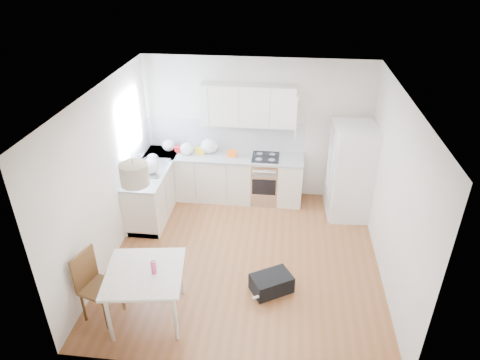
% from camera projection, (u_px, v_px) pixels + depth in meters
% --- Properties ---
extents(floor, '(4.20, 4.20, 0.00)m').
position_uv_depth(floor, '(245.00, 257.00, 6.88)').
color(floor, brown).
rests_on(floor, ground).
extents(ceiling, '(4.20, 4.20, 0.00)m').
position_uv_depth(ceiling, '(246.00, 95.00, 5.56)').
color(ceiling, white).
rests_on(ceiling, wall_back).
extents(wall_back, '(4.20, 0.00, 4.20)m').
position_uv_depth(wall_back, '(257.00, 129.00, 8.04)').
color(wall_back, beige).
rests_on(wall_back, floor).
extents(wall_left, '(0.00, 4.20, 4.20)m').
position_uv_depth(wall_left, '(106.00, 177.00, 6.43)').
color(wall_left, beige).
rests_on(wall_left, floor).
extents(wall_right, '(0.00, 4.20, 4.20)m').
position_uv_depth(wall_right, '(393.00, 193.00, 6.01)').
color(wall_right, beige).
rests_on(wall_right, floor).
extents(window_glassblock, '(0.02, 1.00, 1.00)m').
position_uv_depth(window_glassblock, '(130.00, 123.00, 7.23)').
color(window_glassblock, '#BFE0F9').
rests_on(window_glassblock, wall_left).
extents(cabinets_back, '(3.00, 0.60, 0.88)m').
position_uv_depth(cabinets_back, '(224.00, 177.00, 8.28)').
color(cabinets_back, silver).
rests_on(cabinets_back, floor).
extents(cabinets_left, '(0.60, 1.80, 0.88)m').
position_uv_depth(cabinets_left, '(155.00, 190.00, 7.88)').
color(cabinets_left, silver).
rests_on(cabinets_left, floor).
extents(counter_back, '(3.02, 0.64, 0.04)m').
position_uv_depth(counter_back, '(223.00, 156.00, 8.06)').
color(counter_back, '#A7AAAC').
rests_on(counter_back, cabinets_back).
extents(counter_left, '(0.64, 1.82, 0.04)m').
position_uv_depth(counter_left, '(152.00, 167.00, 7.66)').
color(counter_left, '#A7AAAC').
rests_on(counter_left, cabinets_left).
extents(backsplash_back, '(3.00, 0.01, 0.58)m').
position_uv_depth(backsplash_back, '(225.00, 135.00, 8.16)').
color(backsplash_back, white).
rests_on(backsplash_back, wall_back).
extents(backsplash_left, '(0.01, 1.80, 0.58)m').
position_uv_depth(backsplash_left, '(134.00, 151.00, 7.53)').
color(backsplash_left, white).
rests_on(backsplash_left, wall_left).
extents(upper_cabinets, '(1.70, 0.32, 0.75)m').
position_uv_depth(upper_cabinets, '(248.00, 105.00, 7.66)').
color(upper_cabinets, silver).
rests_on(upper_cabinets, wall_back).
extents(range_oven, '(0.50, 0.61, 0.88)m').
position_uv_depth(range_oven, '(265.00, 180.00, 8.20)').
color(range_oven, '#BBBDC0').
rests_on(range_oven, floor).
extents(sink, '(0.50, 0.80, 0.16)m').
position_uv_depth(sink, '(151.00, 168.00, 7.61)').
color(sink, '#BBBDC0').
rests_on(sink, counter_left).
extents(refrigerator, '(0.87, 0.90, 1.72)m').
position_uv_depth(refrigerator, '(351.00, 171.00, 7.62)').
color(refrigerator, white).
rests_on(refrigerator, floor).
extents(dining_table, '(1.10, 1.10, 0.77)m').
position_uv_depth(dining_table, '(145.00, 277.00, 5.48)').
color(dining_table, beige).
rests_on(dining_table, floor).
extents(dining_chair, '(0.52, 0.52, 0.99)m').
position_uv_depth(dining_chair, '(100.00, 287.00, 5.58)').
color(dining_chair, '#533219').
rests_on(dining_chair, floor).
extents(drink_bottle, '(0.07, 0.07, 0.23)m').
position_uv_depth(drink_bottle, '(154.00, 266.00, 5.36)').
color(drink_bottle, '#D43B71').
rests_on(drink_bottle, dining_table).
extents(gym_bag, '(0.67, 0.60, 0.26)m').
position_uv_depth(gym_bag, '(271.00, 283.00, 6.17)').
color(gym_bag, black).
rests_on(gym_bag, floor).
extents(pendant_lamp, '(0.40, 0.40, 0.25)m').
position_uv_depth(pendant_lamp, '(134.00, 174.00, 4.75)').
color(pendant_lamp, beige).
rests_on(pendant_lamp, ceiling).
extents(grocery_bag_a, '(0.24, 0.21, 0.22)m').
position_uv_depth(grocery_bag_a, '(168.00, 146.00, 8.17)').
color(grocery_bag_a, white).
rests_on(grocery_bag_a, counter_back).
extents(grocery_bag_b, '(0.27, 0.23, 0.24)m').
position_uv_depth(grocery_bag_b, '(187.00, 149.00, 8.02)').
color(grocery_bag_b, white).
rests_on(grocery_bag_b, counter_back).
extents(grocery_bag_c, '(0.32, 0.27, 0.29)m').
position_uv_depth(grocery_bag_c, '(209.00, 146.00, 8.07)').
color(grocery_bag_c, white).
rests_on(grocery_bag_c, counter_back).
extents(grocery_bag_d, '(0.20, 0.17, 0.18)m').
position_uv_depth(grocery_bag_d, '(153.00, 158.00, 7.73)').
color(grocery_bag_d, white).
rests_on(grocery_bag_d, counter_back).
extents(grocery_bag_e, '(0.29, 0.25, 0.26)m').
position_uv_depth(grocery_bag_e, '(150.00, 166.00, 7.37)').
color(grocery_bag_e, white).
rests_on(grocery_bag_e, counter_left).
extents(snack_orange, '(0.19, 0.13, 0.12)m').
position_uv_depth(snack_orange, '(232.00, 153.00, 7.98)').
color(snack_orange, orange).
rests_on(snack_orange, counter_back).
extents(snack_yellow, '(0.17, 0.11, 0.12)m').
position_uv_depth(snack_yellow, '(200.00, 151.00, 8.09)').
color(snack_yellow, yellow).
rests_on(snack_yellow, counter_back).
extents(snack_red, '(0.18, 0.18, 0.11)m').
position_uv_depth(snack_red, '(179.00, 149.00, 8.17)').
color(snack_red, red).
rests_on(snack_red, counter_back).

